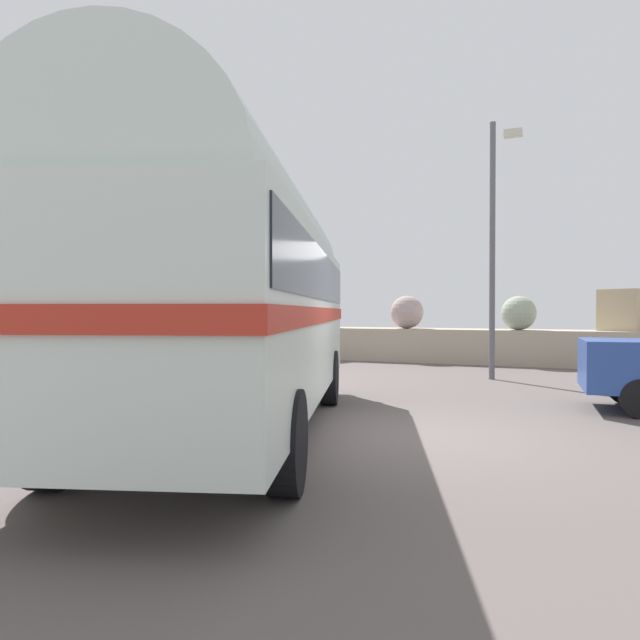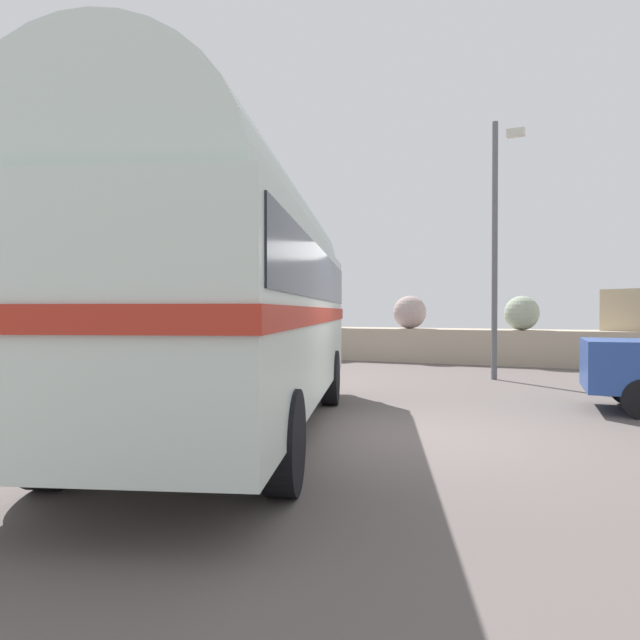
{
  "view_description": "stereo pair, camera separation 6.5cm",
  "coord_description": "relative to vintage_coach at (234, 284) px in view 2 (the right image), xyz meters",
  "views": [
    {
      "loc": [
        2.26,
        -7.64,
        1.68
      ],
      "look_at": [
        -1.19,
        -0.08,
        1.56
      ],
      "focal_mm": 33.37,
      "sensor_mm": 36.0,
      "label": 1
    },
    {
      "loc": [
        2.32,
        -7.61,
        1.68
      ],
      "look_at": [
        -1.19,
        -0.08,
        1.56
      ],
      "focal_mm": 33.37,
      "sensor_mm": 36.0,
      "label": 2
    }
  ],
  "objects": [
    {
      "name": "lamp_post",
      "position": [
        2.25,
        8.19,
        1.49
      ],
      "size": [
        0.67,
        0.97,
        6.26
      ],
      "color": "#5B5B60",
      "rests_on": "ground"
    },
    {
      "name": "vintage_coach",
      "position": [
        0.0,
        0.0,
        0.0
      ],
      "size": [
        5.13,
        8.89,
        3.7
      ],
      "rotation": [
        0.0,
        0.0,
        0.34
      ],
      "color": "black",
      "rests_on": "ground"
    },
    {
      "name": "breakwater",
      "position": [
        2.53,
        12.64,
        -1.32
      ],
      "size": [
        31.36,
        1.95,
        2.48
      ],
      "color": "tan",
      "rests_on": "ground"
    },
    {
      "name": "ground",
      "position": [
        2.13,
        0.83,
        -2.04
      ],
      "size": [
        32.0,
        26.0,
        0.02
      ],
      "color": "#5B524F"
    }
  ]
}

